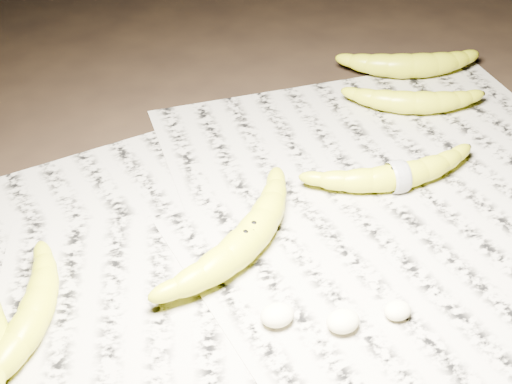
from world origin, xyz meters
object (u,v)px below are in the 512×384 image
object	(u,v)px
banana_upper_a	(414,100)
banana_center	(248,237)
banana_taped	(398,174)
banana_upper_b	(412,64)
banana_left_b	(31,318)

from	to	relation	value
banana_upper_a	banana_center	bearing A→B (deg)	-125.48
banana_taped	banana_center	bearing A→B (deg)	-162.93
banana_center	banana_upper_b	size ratio (longest dim) A/B	1.16
banana_center	banana_upper_b	distance (m)	0.49
banana_taped	banana_upper_a	size ratio (longest dim) A/B	1.17
banana_left_b	banana_upper_a	xyz separation A→B (m)	(0.58, 0.23, -0.00)
banana_center	banana_upper_a	xyz separation A→B (m)	(0.33, 0.20, -0.00)
banana_left_b	banana_center	distance (m)	0.25
banana_left_b	banana_center	bearing A→B (deg)	-53.74
banana_center	banana_upper_a	distance (m)	0.39
banana_left_b	banana_upper_b	xyz separation A→B (m)	(0.63, 0.33, 0.00)
banana_center	banana_upper_a	size ratio (longest dim) A/B	1.26
banana_left_b	banana_upper_a	bearing A→B (deg)	-39.62
banana_taped	banana_upper_b	bearing A→B (deg)	60.80
banana_left_b	banana_upper_a	world-z (taller)	banana_left_b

